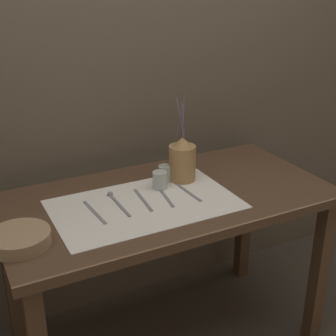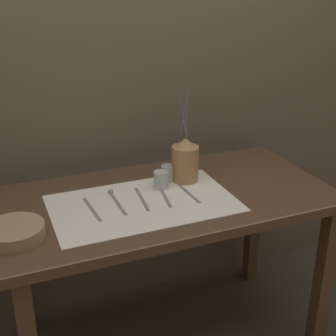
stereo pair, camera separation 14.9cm
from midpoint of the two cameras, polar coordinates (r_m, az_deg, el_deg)
stone_wall_back at (r=2.22m, az=-7.61°, el=11.20°), size 7.00×0.06×2.40m
wooden_table at (r=2.00m, az=-2.27°, el=-6.01°), size 1.38×0.70×0.78m
linen_cloth at (r=1.87m, az=-5.10°, el=-4.47°), size 0.73×0.44×0.00m
pitcher_with_flowers at (r=2.05m, az=-0.34°, el=0.89°), size 0.12×0.12×0.40m
wooden_bowl at (r=1.70m, az=-20.11°, el=-8.17°), size 0.21×0.21×0.05m
glass_tumbler_near at (r=1.99m, az=-3.08°, el=-1.50°), size 0.06×0.06×0.07m
glass_tumbler_far at (r=2.06m, az=-2.42°, el=-0.67°), size 0.06×0.06×0.07m
fork_inner at (r=1.83m, az=-11.28°, el=-5.36°), size 0.03×0.21×0.00m
spoon_inner at (r=1.92m, az=-8.83°, el=-3.77°), size 0.02×0.22×0.02m
fork_outer at (r=1.90m, az=-5.31°, el=-3.94°), size 0.03×0.21×0.00m
spoon_outer at (r=1.98m, az=-3.09°, el=-2.66°), size 0.05×0.22×0.02m
knife_center at (r=1.96m, az=0.20°, el=-2.92°), size 0.02×0.21×0.00m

